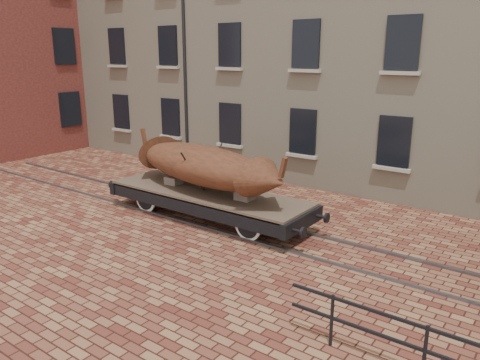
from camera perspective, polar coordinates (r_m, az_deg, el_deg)
The scene contains 4 objects.
ground at distance 13.27m, azimuth 6.40°, elevation -7.37°, with size 90.00×90.00×0.00m, color #5C271D.
rail_track at distance 13.26m, azimuth 6.40°, elevation -7.25°, with size 30.00×1.52×0.06m.
flatcar_wagon at distance 14.71m, azimuth -3.98°, elevation -2.05°, with size 7.63×2.07×1.15m.
iron_boat at distance 14.54m, azimuth -4.54°, elevation 1.87°, with size 6.71×2.78×1.61m.
Camera 1 is at (6.04, -10.67, 5.08)m, focal length 35.00 mm.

